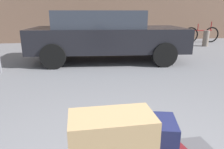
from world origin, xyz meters
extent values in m
cube|color=#191E47|center=(-0.01, 0.04, 0.64)|extent=(0.44, 0.34, 0.19)
cube|color=black|center=(0.58, 4.96, 0.64)|extent=(4.47, 2.26, 0.64)
cube|color=#2D333D|center=(0.33, 4.99, 1.19)|extent=(2.57, 1.84, 0.46)
cylinder|color=black|center=(2.08, 5.65, 0.32)|extent=(0.66, 0.29, 0.64)
cylinder|color=black|center=(1.89, 3.96, 0.32)|extent=(0.66, 0.29, 0.64)
cylinder|color=black|center=(-0.74, 5.96, 0.32)|extent=(0.66, 0.29, 0.64)
cylinder|color=black|center=(-0.93, 4.27, 0.32)|extent=(0.66, 0.29, 0.64)
torus|color=black|center=(4.99, 7.98, 0.36)|extent=(0.72, 0.09, 0.72)
torus|color=black|center=(6.03, 7.93, 0.36)|extent=(0.72, 0.09, 0.72)
cylinder|color=maroon|center=(5.51, 7.95, 0.56)|extent=(1.00, 0.09, 0.04)
cylinder|color=maroon|center=(5.31, 7.96, 0.71)|extent=(0.04, 0.04, 0.30)
cylinder|color=maroon|center=(5.96, 7.93, 0.76)|extent=(0.04, 0.04, 0.40)
cylinder|color=#72665B|center=(2.17, 6.90, 0.33)|extent=(0.24, 0.24, 0.66)
cylinder|color=#72665B|center=(3.59, 6.90, 0.33)|extent=(0.24, 0.24, 0.66)
cylinder|color=#72665B|center=(5.06, 6.90, 0.33)|extent=(0.24, 0.24, 0.66)
camera|label=1|loc=(-0.42, -1.06, 1.37)|focal=33.56mm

